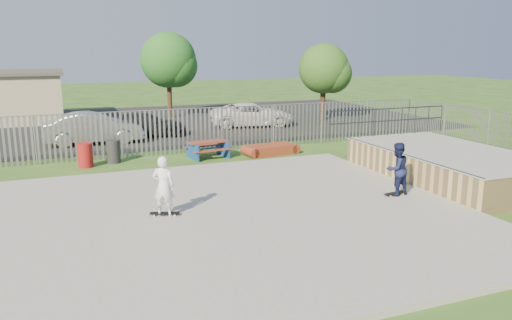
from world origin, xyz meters
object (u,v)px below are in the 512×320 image
object	(u,v)px
tree_mid	(168,60)
car_dark	(146,125)
car_white	(252,115)
skater_navy	(397,169)
skater_white	(164,186)
picnic_table	(208,149)
tree_right	(324,69)
funbox	(271,150)
trash_bin_red	(85,155)
car_silver	(94,128)
trash_bin_grey	(113,151)

from	to	relation	value
tree_mid	car_dark	bearing A→B (deg)	-111.73
car_dark	tree_mid	distance (m)	8.19
car_white	tree_mid	world-z (taller)	tree_mid
car_white	tree_mid	distance (m)	7.58
skater_navy	skater_white	xyz separation A→B (m)	(-7.04, 0.69, 0.00)
picnic_table	tree_right	bearing A→B (deg)	31.67
funbox	tree_mid	distance (m)	14.23
car_dark	tree_mid	xyz separation A→B (m)	(2.79, 7.01, 3.19)
trash_bin_red	car_silver	bearing A→B (deg)	82.39
car_white	tree_right	size ratio (longest dim) A/B	1.01
funbox	tree_right	size ratio (longest dim) A/B	0.44
trash_bin_grey	car_silver	distance (m)	4.64
picnic_table	tree_right	size ratio (longest dim) A/B	0.38
trash_bin_red	skater_white	bearing A→B (deg)	-77.59
car_white	tree_mid	xyz separation A→B (m)	(-3.77, 5.80, 3.11)
skater_white	car_dark	bearing A→B (deg)	-67.98
car_white	tree_right	xyz separation A→B (m)	(5.21, 0.80, 2.61)
funbox	car_silver	world-z (taller)	car_silver
funbox	trash_bin_red	size ratio (longest dim) A/B	2.28
trash_bin_grey	car_dark	world-z (taller)	car_dark
car_dark	tree_right	world-z (taller)	tree_right
tree_right	picnic_table	bearing A→B (deg)	-140.70
car_silver	car_dark	distance (m)	3.00
funbox	skater_white	bearing A→B (deg)	-137.74
tree_mid	skater_white	bearing A→B (deg)	-102.40
car_silver	car_dark	bearing A→B (deg)	-65.02
car_silver	car_white	distance (m)	9.60
trash_bin_grey	car_silver	bearing A→B (deg)	95.49
car_dark	skater_white	bearing A→B (deg)	-177.65
picnic_table	tree_right	xyz separation A→B (m)	(10.17, 8.32, 2.96)
trash_bin_red	tree_right	world-z (taller)	tree_right
picnic_table	car_dark	xyz separation A→B (m)	(-1.60, 6.32, 0.28)
trash_bin_grey	car_dark	distance (m)	6.28
funbox	skater_white	distance (m)	9.34
funbox	car_dark	world-z (taller)	car_dark
car_dark	trash_bin_grey	bearing A→B (deg)	168.36
skater_navy	car_dark	bearing A→B (deg)	-78.84
funbox	trash_bin_grey	bearing A→B (deg)	166.46
picnic_table	trash_bin_red	bearing A→B (deg)	171.45
trash_bin_grey	tree_mid	size ratio (longest dim) A/B	0.17
car_silver	tree_right	size ratio (longest dim) A/B	0.95
trash_bin_red	skater_white	xyz separation A→B (m)	(1.64, -7.43, 0.50)
car_white	car_dark	bearing A→B (deg)	110.22
trash_bin_red	car_dark	bearing A→B (deg)	61.47
picnic_table	car_dark	size ratio (longest dim) A/B	0.44
car_silver	skater_white	distance (m)	12.47
trash_bin_grey	skater_navy	xyz separation A→B (m)	(7.57, -8.51, 0.51)
picnic_table	skater_navy	distance (m)	8.87
skater_navy	funbox	bearing A→B (deg)	-92.31
funbox	tree_mid	bearing A→B (deg)	90.08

